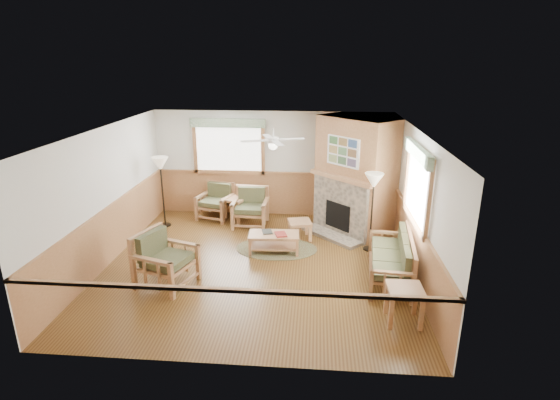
# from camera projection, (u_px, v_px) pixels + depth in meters

# --- Properties ---
(floor) EXTENTS (6.00, 6.00, 0.01)m
(floor) POSITION_uv_depth(u_px,v_px,m) (257.00, 265.00, 8.79)
(floor) COLOR brown
(floor) RESTS_ON ground
(ceiling) EXTENTS (6.00, 6.00, 0.01)m
(ceiling) POSITION_uv_depth(u_px,v_px,m) (255.00, 131.00, 7.94)
(ceiling) COLOR white
(ceiling) RESTS_ON floor
(wall_back) EXTENTS (6.00, 0.02, 2.70)m
(wall_back) POSITION_uv_depth(u_px,v_px,m) (272.00, 164.00, 11.20)
(wall_back) COLOR silver
(wall_back) RESTS_ON floor
(wall_front) EXTENTS (6.00, 0.02, 2.70)m
(wall_front) POSITION_uv_depth(u_px,v_px,m) (224.00, 276.00, 5.53)
(wall_front) COLOR silver
(wall_front) RESTS_ON floor
(wall_left) EXTENTS (0.02, 6.00, 2.70)m
(wall_left) POSITION_uv_depth(u_px,v_px,m) (105.00, 197.00, 8.60)
(wall_left) COLOR silver
(wall_left) RESTS_ON floor
(wall_right) EXTENTS (0.02, 6.00, 2.70)m
(wall_right) POSITION_uv_depth(u_px,v_px,m) (416.00, 205.00, 8.13)
(wall_right) COLOR silver
(wall_right) RESTS_ON floor
(wainscot) EXTENTS (6.00, 6.00, 1.10)m
(wainscot) POSITION_uv_depth(u_px,v_px,m) (257.00, 239.00, 8.62)
(wainscot) COLOR #9C6940
(wainscot) RESTS_ON floor
(fireplace) EXTENTS (3.11, 3.11, 2.70)m
(fireplace) POSITION_uv_depth(u_px,v_px,m) (355.00, 175.00, 10.14)
(fireplace) COLOR #9C6940
(fireplace) RESTS_ON floor
(window_back) EXTENTS (1.90, 0.16, 1.50)m
(window_back) POSITION_uv_depth(u_px,v_px,m) (228.00, 117.00, 10.88)
(window_back) COLOR white
(window_back) RESTS_ON wall_back
(window_right) EXTENTS (0.16, 1.90, 1.50)m
(window_right) POSITION_uv_depth(u_px,v_px,m) (422.00, 145.00, 7.57)
(window_right) COLOR white
(window_right) RESTS_ON wall_right
(ceiling_fan) EXTENTS (1.59, 1.59, 0.36)m
(ceiling_fan) POSITION_uv_depth(u_px,v_px,m) (273.00, 131.00, 8.21)
(ceiling_fan) COLOR white
(ceiling_fan) RESTS_ON ceiling
(sofa) EXTENTS (1.91, 0.95, 0.85)m
(sofa) POSITION_uv_depth(u_px,v_px,m) (390.00, 258.00, 8.12)
(sofa) COLOR #AA784F
(sofa) RESTS_ON floor
(armchair_back_left) EXTENTS (0.97, 0.97, 0.88)m
(armchair_back_left) POSITION_uv_depth(u_px,v_px,m) (215.00, 202.00, 11.17)
(armchair_back_left) COLOR #AA784F
(armchair_back_left) RESTS_ON floor
(armchair_back_right) EXTENTS (0.84, 0.84, 0.92)m
(armchair_back_right) POSITION_uv_depth(u_px,v_px,m) (250.00, 208.00, 10.67)
(armchair_back_right) COLOR #AA784F
(armchair_back_right) RESTS_ON floor
(armchair_left) EXTENTS (1.13, 1.13, 1.00)m
(armchair_left) POSITION_uv_depth(u_px,v_px,m) (166.00, 259.00, 7.89)
(armchair_left) COLOR #AA784F
(armchair_left) RESTS_ON floor
(coffee_table) EXTENTS (1.09, 0.59, 0.42)m
(coffee_table) POSITION_uv_depth(u_px,v_px,m) (274.00, 243.00, 9.28)
(coffee_table) COLOR #AA784F
(coffee_table) RESTS_ON floor
(end_table_chairs) EXTENTS (0.69, 0.68, 0.60)m
(end_table_chairs) POSITION_uv_depth(u_px,v_px,m) (235.00, 209.00, 11.07)
(end_table_chairs) COLOR #AA784F
(end_table_chairs) RESTS_ON floor
(end_table_sofa) EXTENTS (0.55, 0.53, 0.61)m
(end_table_sofa) POSITION_uv_depth(u_px,v_px,m) (404.00, 305.00, 6.82)
(end_table_sofa) COLOR #AA784F
(end_table_sofa) RESTS_ON floor
(footstool) EXTENTS (0.59, 0.59, 0.43)m
(footstool) POSITION_uv_depth(u_px,v_px,m) (300.00, 230.00, 9.97)
(footstool) COLOR #AA784F
(footstool) RESTS_ON floor
(braided_rug) EXTENTS (2.05, 2.05, 0.01)m
(braided_rug) POSITION_uv_depth(u_px,v_px,m) (277.00, 248.00, 9.50)
(braided_rug) COLOR brown
(braided_rug) RESTS_ON floor
(floor_lamp_left) EXTENTS (0.43, 0.43, 1.74)m
(floor_lamp_left) POSITION_uv_depth(u_px,v_px,m) (163.00, 192.00, 10.53)
(floor_lamp_left) COLOR black
(floor_lamp_left) RESTS_ON floor
(floor_lamp_right) EXTENTS (0.41, 0.41, 1.72)m
(floor_lamp_right) POSITION_uv_depth(u_px,v_px,m) (372.00, 212.00, 9.20)
(floor_lamp_right) COLOR black
(floor_lamp_right) RESTS_ON floor
(book_red) EXTENTS (0.30, 0.35, 0.03)m
(book_red) POSITION_uv_depth(u_px,v_px,m) (281.00, 234.00, 9.14)
(book_red) COLOR maroon
(book_red) RESTS_ON coffee_table
(book_dark) EXTENTS (0.26, 0.31, 0.03)m
(book_dark) POSITION_uv_depth(u_px,v_px,m) (267.00, 231.00, 9.28)
(book_dark) COLOR black
(book_dark) RESTS_ON coffee_table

